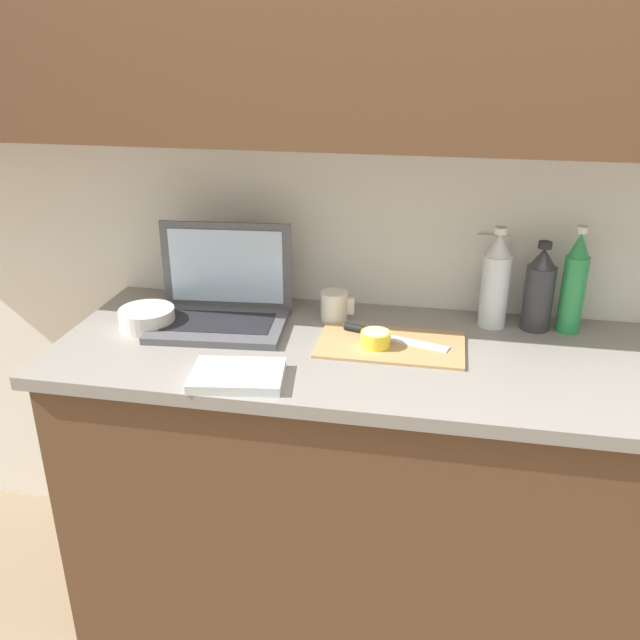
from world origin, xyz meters
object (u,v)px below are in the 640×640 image
(bottle_water_clear, at_px, (495,282))
(measuring_cup, at_px, (334,306))
(laptop, at_px, (222,301))
(bowl_white, at_px, (147,318))
(cutting_board, at_px, (391,345))
(lemon_half_cut, at_px, (376,339))
(knife, at_px, (377,333))
(bottle_green_soda, at_px, (574,284))
(bottle_oil_tall, at_px, (539,290))

(bottle_water_clear, xyz_separation_m, measuring_cup, (-0.45, -0.05, -0.09))
(laptop, bearing_deg, bowl_white, -163.33)
(cutting_board, relative_size, bowl_white, 2.49)
(lemon_half_cut, bearing_deg, bottle_water_clear, 35.14)
(lemon_half_cut, distance_m, measuring_cup, 0.22)
(laptop, xyz_separation_m, bowl_white, (-0.20, -0.08, -0.04))
(knife, relative_size, bowl_white, 1.89)
(laptop, distance_m, lemon_half_cut, 0.46)
(measuring_cup, height_order, bowl_white, measuring_cup)
(knife, height_order, lemon_half_cut, lemon_half_cut)
(laptop, distance_m, measuring_cup, 0.32)
(measuring_cup, xyz_separation_m, bowl_white, (-0.51, -0.15, -0.02))
(cutting_board, distance_m, knife, 0.06)
(lemon_half_cut, distance_m, bottle_green_soda, 0.57)
(bottle_oil_tall, bearing_deg, cutting_board, -153.40)
(cutting_board, relative_size, knife, 1.32)
(cutting_board, height_order, bottle_green_soda, bottle_green_soda)
(measuring_cup, bearing_deg, lemon_half_cut, -50.12)
(knife, height_order, bottle_water_clear, bottle_water_clear)
(knife, bearing_deg, bowl_white, -159.77)
(cutting_board, bearing_deg, lemon_half_cut, -150.26)
(bottle_oil_tall, relative_size, measuring_cup, 2.58)
(knife, relative_size, lemon_half_cut, 3.70)
(cutting_board, relative_size, lemon_half_cut, 4.89)
(bottle_oil_tall, distance_m, bottle_water_clear, 0.12)
(bottle_oil_tall, height_order, bottle_water_clear, bottle_water_clear)
(cutting_board, height_order, bottle_water_clear, bottle_water_clear)
(knife, relative_size, bottle_green_soda, 0.97)
(knife, xyz_separation_m, measuring_cup, (-0.14, 0.10, 0.03))
(bottle_green_soda, height_order, measuring_cup, bottle_green_soda)
(bottle_green_soda, xyz_separation_m, bowl_white, (-1.16, -0.20, -0.11))
(bottle_green_soda, distance_m, bottle_oil_tall, 0.09)
(lemon_half_cut, bearing_deg, bowl_white, 178.44)
(laptop, xyz_separation_m, knife, (0.45, -0.03, -0.05))
(laptop, xyz_separation_m, cutting_board, (0.49, -0.07, -0.06))
(laptop, distance_m, bowl_white, 0.22)
(bottle_green_soda, bearing_deg, laptop, -172.92)
(laptop, bearing_deg, lemon_half_cut, -16.93)
(knife, xyz_separation_m, bottle_oil_tall, (0.43, 0.15, 0.10))
(measuring_cup, relative_size, bowl_white, 0.63)
(measuring_cup, distance_m, bowl_white, 0.53)
(cutting_board, distance_m, bottle_green_soda, 0.53)
(cutting_board, xyz_separation_m, lemon_half_cut, (-0.04, -0.02, 0.02))
(bottle_water_clear, bearing_deg, cutting_board, -144.13)
(lemon_half_cut, xyz_separation_m, bottle_water_clear, (0.31, 0.22, 0.10))
(lemon_half_cut, height_order, bottle_water_clear, bottle_water_clear)
(knife, bearing_deg, bottle_green_soda, 32.80)
(laptop, xyz_separation_m, bottle_water_clear, (0.76, 0.12, 0.07))
(laptop, relative_size, bowl_white, 2.55)
(lemon_half_cut, xyz_separation_m, measuring_cup, (-0.14, 0.17, 0.02))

